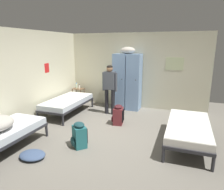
{
  "coord_description": "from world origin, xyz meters",
  "views": [
    {
      "loc": [
        1.65,
        -4.25,
        2.14
      ],
      "look_at": [
        0.0,
        0.25,
        0.95
      ],
      "focal_mm": 32.65,
      "sensor_mm": 36.0,
      "label": 1
    }
  ],
  "objects_px": {
    "bed_right": "(188,128)",
    "person_traveler": "(110,85)",
    "bed_left_rear": "(67,102)",
    "locker_bank": "(127,81)",
    "shelf_unit": "(78,94)",
    "clothes_pile_denim": "(32,155)",
    "backpack_maroon": "(118,115)",
    "water_bottle": "(77,86)",
    "lotion_bottle": "(79,87)",
    "backpack_teal": "(79,135)"
  },
  "relations": [
    {
      "from": "bed_right",
      "to": "person_traveler",
      "type": "distance_m",
      "value": 2.72
    },
    {
      "from": "bed_left_rear",
      "to": "bed_right",
      "type": "distance_m",
      "value": 3.69
    },
    {
      "from": "locker_bank",
      "to": "shelf_unit",
      "type": "height_order",
      "value": "locker_bank"
    },
    {
      "from": "bed_right",
      "to": "clothes_pile_denim",
      "type": "relative_size",
      "value": 3.64
    },
    {
      "from": "backpack_maroon",
      "to": "clothes_pile_denim",
      "type": "bearing_deg",
      "value": -114.14
    },
    {
      "from": "locker_bank",
      "to": "shelf_unit",
      "type": "xyz_separation_m",
      "value": [
        -1.86,
        -0.04,
        -0.62
      ]
    },
    {
      "from": "clothes_pile_denim",
      "to": "shelf_unit",
      "type": "bearing_deg",
      "value": 105.64
    },
    {
      "from": "locker_bank",
      "to": "water_bottle",
      "type": "bearing_deg",
      "value": -179.44
    },
    {
      "from": "bed_right",
      "to": "lotion_bottle",
      "type": "bearing_deg",
      "value": 152.21
    },
    {
      "from": "bed_left_rear",
      "to": "person_traveler",
      "type": "bearing_deg",
      "value": 19.03
    },
    {
      "from": "clothes_pile_denim",
      "to": "water_bottle",
      "type": "bearing_deg",
      "value": 106.7
    },
    {
      "from": "backpack_teal",
      "to": "clothes_pile_denim",
      "type": "xyz_separation_m",
      "value": [
        -0.63,
        -0.72,
        -0.2
      ]
    },
    {
      "from": "person_traveler",
      "to": "bed_right",
      "type": "bearing_deg",
      "value": -29.43
    },
    {
      "from": "shelf_unit",
      "to": "backpack_maroon",
      "type": "height_order",
      "value": "shelf_unit"
    },
    {
      "from": "water_bottle",
      "to": "clothes_pile_denim",
      "type": "height_order",
      "value": "water_bottle"
    },
    {
      "from": "bed_left_rear",
      "to": "locker_bank",
      "type": "bearing_deg",
      "value": 36.46
    },
    {
      "from": "shelf_unit",
      "to": "lotion_bottle",
      "type": "relative_size",
      "value": 3.42
    },
    {
      "from": "lotion_bottle",
      "to": "backpack_teal",
      "type": "distance_m",
      "value": 3.34
    },
    {
      "from": "bed_left_rear",
      "to": "clothes_pile_denim",
      "type": "bearing_deg",
      "value": -72.86
    },
    {
      "from": "lotion_bottle",
      "to": "backpack_maroon",
      "type": "xyz_separation_m",
      "value": [
        1.96,
        -1.4,
        -0.38
      ]
    },
    {
      "from": "backpack_maroon",
      "to": "person_traveler",
      "type": "bearing_deg",
      "value": 125.16
    },
    {
      "from": "bed_left_rear",
      "to": "clothes_pile_denim",
      "type": "xyz_separation_m",
      "value": [
        0.78,
        -2.52,
        -0.32
      ]
    },
    {
      "from": "shelf_unit",
      "to": "clothes_pile_denim",
      "type": "height_order",
      "value": "shelf_unit"
    },
    {
      "from": "clothes_pile_denim",
      "to": "backpack_maroon",
      "type": "bearing_deg",
      "value": 65.86
    },
    {
      "from": "locker_bank",
      "to": "bed_left_rear",
      "type": "relative_size",
      "value": 1.09
    },
    {
      "from": "backpack_teal",
      "to": "clothes_pile_denim",
      "type": "height_order",
      "value": "backpack_teal"
    },
    {
      "from": "bed_right",
      "to": "lotion_bottle",
      "type": "relative_size",
      "value": 11.39
    },
    {
      "from": "bed_left_rear",
      "to": "water_bottle",
      "type": "height_order",
      "value": "water_bottle"
    },
    {
      "from": "backpack_teal",
      "to": "person_traveler",
      "type": "bearing_deg",
      "value": 93.64
    },
    {
      "from": "backpack_teal",
      "to": "backpack_maroon",
      "type": "xyz_separation_m",
      "value": [
        0.37,
        1.51,
        0.0
      ]
    },
    {
      "from": "locker_bank",
      "to": "bed_right",
      "type": "height_order",
      "value": "locker_bank"
    },
    {
      "from": "locker_bank",
      "to": "clothes_pile_denim",
      "type": "height_order",
      "value": "locker_bank"
    },
    {
      "from": "bed_left_rear",
      "to": "person_traveler",
      "type": "height_order",
      "value": "person_traveler"
    },
    {
      "from": "lotion_bottle",
      "to": "backpack_maroon",
      "type": "bearing_deg",
      "value": -35.62
    },
    {
      "from": "backpack_teal",
      "to": "backpack_maroon",
      "type": "height_order",
      "value": "same"
    },
    {
      "from": "person_traveler",
      "to": "lotion_bottle",
      "type": "bearing_deg",
      "value": 154.97
    },
    {
      "from": "person_traveler",
      "to": "backpack_maroon",
      "type": "relative_size",
      "value": 2.8
    },
    {
      "from": "bed_right",
      "to": "lotion_bottle",
      "type": "height_order",
      "value": "lotion_bottle"
    },
    {
      "from": "water_bottle",
      "to": "backpack_teal",
      "type": "relative_size",
      "value": 0.38
    },
    {
      "from": "shelf_unit",
      "to": "bed_left_rear",
      "type": "xyz_separation_m",
      "value": [
        0.25,
        -1.15,
        0.04
      ]
    },
    {
      "from": "lotion_bottle",
      "to": "clothes_pile_denim",
      "type": "relative_size",
      "value": 0.32
    },
    {
      "from": "shelf_unit",
      "to": "water_bottle",
      "type": "xyz_separation_m",
      "value": [
        -0.08,
        0.02,
        0.32
      ]
    },
    {
      "from": "locker_bank",
      "to": "clothes_pile_denim",
      "type": "xyz_separation_m",
      "value": [
        -0.83,
        -3.71,
        -0.91
      ]
    },
    {
      "from": "clothes_pile_denim",
      "to": "locker_bank",
      "type": "bearing_deg",
      "value": 77.35
    },
    {
      "from": "shelf_unit",
      "to": "bed_right",
      "type": "distance_m",
      "value": 4.34
    },
    {
      "from": "water_bottle",
      "to": "backpack_maroon",
      "type": "bearing_deg",
      "value": -34.75
    },
    {
      "from": "bed_left_rear",
      "to": "backpack_maroon",
      "type": "height_order",
      "value": "backpack_maroon"
    },
    {
      "from": "locker_bank",
      "to": "water_bottle",
      "type": "relative_size",
      "value": 9.92
    },
    {
      "from": "person_traveler",
      "to": "backpack_teal",
      "type": "distance_m",
      "value": 2.34
    },
    {
      "from": "bed_left_rear",
      "to": "clothes_pile_denim",
      "type": "height_order",
      "value": "bed_left_rear"
    }
  ]
}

